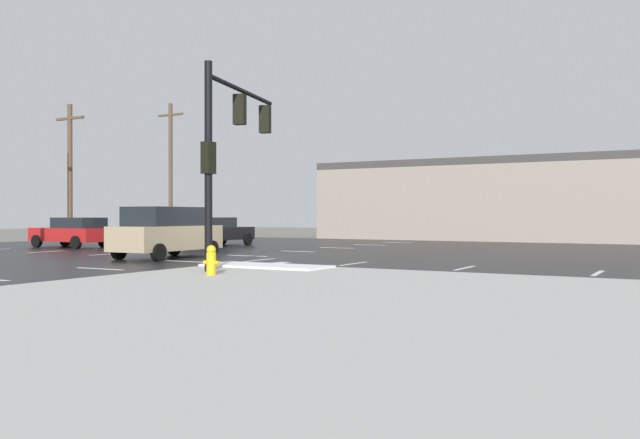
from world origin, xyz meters
name	(u,v)px	position (x,y,z in m)	size (l,w,h in m)	color
ground_plane	(218,259)	(0.00, 0.00, 0.00)	(120.00, 120.00, 0.00)	slate
road_asphalt	(218,259)	(0.00, 0.00, 0.01)	(44.00, 44.00, 0.02)	black
sidewalk_corner	(353,322)	(12.00, -12.00, 0.07)	(18.00, 18.00, 0.14)	#B2B2AD
snow_strip_curbside	(266,266)	(5.00, -4.00, 0.17)	(4.00, 1.60, 0.06)	white
lane_markings	(220,261)	(1.20, -1.38, 0.02)	(36.15, 36.15, 0.01)	silver
traffic_signal_mast	(228,136)	(4.21, -4.85, 4.10)	(1.43, 5.14, 5.92)	black
fire_hydrant	(211,260)	(5.37, -7.15, 0.54)	(0.48, 0.26, 0.79)	gold
strip_building_background	(516,200)	(5.36, 26.06, 2.76)	(26.93, 8.00, 5.52)	gray
sedan_red	(73,232)	(-12.33, 3.51, 0.85)	(4.57, 2.09, 1.58)	#B21919
suv_tan	(167,231)	(-1.89, -0.80, 1.09)	(2.30, 4.89, 2.03)	tan
sedan_black	(217,231)	(-6.93, 8.84, 0.85)	(2.11, 4.58, 1.58)	black
utility_pole_far	(70,171)	(-14.85, 5.51, 4.23)	(2.20, 0.28, 8.04)	brown
utility_pole_distant	(171,169)	(-16.21, 15.45, 5.02)	(2.20, 0.28, 9.61)	brown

